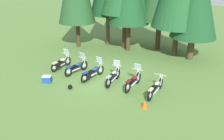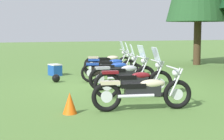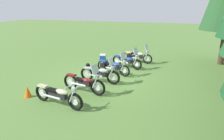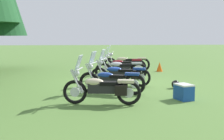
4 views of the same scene
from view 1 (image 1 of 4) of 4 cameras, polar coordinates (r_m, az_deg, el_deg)
The scene contains 10 objects.
ground_plane at distance 16.15m, azimuth -2.23°, elevation -2.48°, with size 80.00×80.00×0.00m, color #547A38.
motorcycle_0 at distance 18.27m, azimuth -11.67°, elevation 1.67°, with size 0.84×2.12×1.34m.
motorcycle_1 at distance 17.30m, azimuth -8.11°, elevation 0.71°, with size 0.93×2.10×1.35m.
motorcycle_2 at distance 16.30m, azimuth -4.51°, elevation -0.51°, with size 0.96×2.18×1.34m.
motorcycle_3 at distance 15.64m, azimuth 0.31°, elevation -1.43°, with size 0.63×2.19×1.37m.
motorcycle_4 at distance 15.07m, azimuth 4.96°, elevation -2.47°, with size 0.74×2.21×1.38m.
motorcycle_5 at distance 14.46m, azimuth 10.04°, elevation -3.99°, with size 0.75×2.37×1.00m.
picnic_cooler at distance 16.33m, azimuth -14.74°, elevation -2.07°, with size 0.63×0.53×0.46m.
traffic_cone at distance 13.14m, azimuth 7.53°, elevation -7.74°, with size 0.32×0.32×0.48m, color #EA590F.
dropped_helmet at distance 15.21m, azimuth -9.63°, elevation -3.86°, with size 0.29×0.29×0.29m, color black.
Camera 1 is at (5.73, -13.48, 6.80)m, focal length 39.68 mm.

